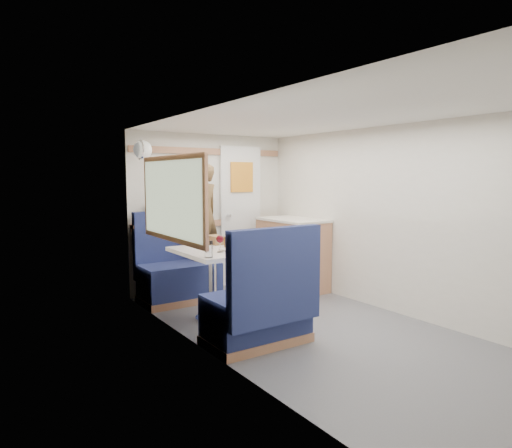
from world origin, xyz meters
TOP-DOWN VIEW (x-y plane):
  - floor at (0.00, 0.00)m, footprint 4.50×4.50m
  - ceiling at (0.00, 0.00)m, footprint 4.50×4.50m
  - wall_back at (0.00, 2.25)m, footprint 2.20×0.02m
  - wall_left at (-1.10, 0.00)m, footprint 0.02×4.50m
  - wall_right at (1.10, 0.00)m, footprint 0.02×4.50m
  - oak_trim_low at (0.00, 2.23)m, footprint 2.15×0.02m
  - oak_trim_high at (0.00, 2.23)m, footprint 2.15×0.02m
  - side_window at (-1.08, 1.00)m, footprint 0.04×1.30m
  - rear_door at (0.45, 2.22)m, footprint 0.62×0.12m
  - dinette_table at (-0.65, 1.00)m, footprint 0.62×0.92m
  - bench_far at (-0.65, 1.86)m, footprint 0.90×0.59m
  - bench_near at (-0.65, 0.14)m, footprint 0.90×0.59m
  - ledge at (-0.65, 2.12)m, footprint 0.90×0.14m
  - dome_light at (-1.04, 1.85)m, footprint 0.20×0.20m
  - galley_counter at (0.82, 1.55)m, footprint 0.57×0.92m
  - person at (-0.30, 1.84)m, footprint 0.49×0.41m
  - duffel_bag at (-0.55, 2.12)m, footprint 0.56×0.29m
  - tray at (-0.46, 0.79)m, footprint 0.29×0.36m
  - orange_fruit at (-0.43, 0.84)m, footprint 0.07×0.07m
  - cheese_block at (-0.54, 0.65)m, footprint 0.09×0.06m
  - wine_glass at (-0.65, 0.84)m, footprint 0.08×0.08m
  - tumbler_left at (-0.88, 0.65)m, footprint 0.07×0.07m
  - tumbler_mid at (-0.71, 1.38)m, footprint 0.07×0.07m
  - beer_glass at (-0.43, 1.08)m, footprint 0.07×0.07m
  - pepper_grinder at (-0.65, 1.02)m, footprint 0.04×0.04m
  - bread_loaf at (-0.43, 1.34)m, footprint 0.13×0.23m

SIDE VIEW (x-z plane):
  - floor at x=0.00m, z-range 0.00..0.00m
  - bench_far at x=-0.65m, z-range -0.22..0.83m
  - bench_near at x=-0.65m, z-range -0.22..0.83m
  - galley_counter at x=0.82m, z-range 0.01..0.93m
  - dinette_table at x=-0.65m, z-range 0.21..0.93m
  - tray at x=-0.46m, z-range 0.72..0.74m
  - cheese_block at x=-0.54m, z-range 0.74..0.77m
  - bread_loaf at x=-0.43m, z-range 0.72..0.81m
  - pepper_grinder at x=-0.65m, z-range 0.72..0.81m
  - orange_fruit at x=-0.43m, z-range 0.74..0.81m
  - beer_glass at x=-0.43m, z-range 0.72..0.83m
  - tumbler_mid at x=-0.71m, z-range 0.72..0.83m
  - tumbler_left at x=-0.88m, z-range 0.72..0.84m
  - wine_glass at x=-0.65m, z-range 0.76..0.93m
  - oak_trim_low at x=0.00m, z-range 0.81..0.89m
  - ledge at x=-0.65m, z-range 0.86..0.90m
  - rear_door at x=0.45m, z-range 0.04..1.90m
  - wall_back at x=0.00m, z-range 0.00..2.00m
  - wall_left at x=-1.10m, z-range 0.00..2.00m
  - wall_right at x=1.10m, z-range 0.00..2.00m
  - person at x=-0.30m, z-range 0.45..1.60m
  - duffel_bag at x=-0.55m, z-range 0.90..1.16m
  - side_window at x=-1.08m, z-range 0.89..1.61m
  - dome_light at x=-1.04m, z-range 1.65..1.85m
  - oak_trim_high at x=0.00m, z-range 1.74..1.82m
  - ceiling at x=0.00m, z-range 2.00..2.00m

